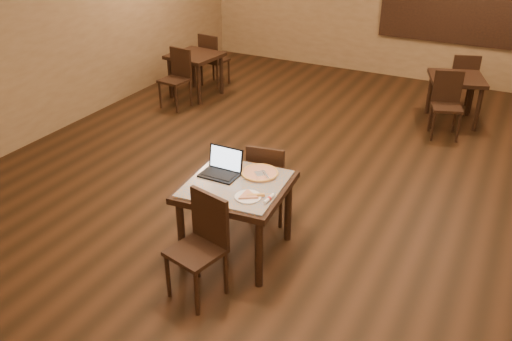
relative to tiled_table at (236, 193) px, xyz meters
The scene contains 18 objects.
ground 1.29m from the tiled_table, 75.71° to the left, with size 10.00×10.00×0.00m, color black.
wall_left 3.97m from the tiled_table, 163.98° to the left, with size 0.02×10.00×3.00m, color olive.
tiled_table is the anchor object (origin of this frame).
chair_main_near 0.63m from the tiled_table, 88.29° to the right, with size 0.49×0.49×0.94m.
chair_main_far 0.64m from the tiled_table, 88.67° to the left, with size 0.45×0.45×0.89m.
laptop 0.28m from the tiled_table, 152.11° to the left, with size 0.35×0.27×0.24m.
plate 0.30m from the tiled_table, 39.29° to the right, with size 0.23×0.23×0.01m, color white.
pizza_slice 0.31m from the tiled_table, 39.29° to the right, with size 0.20×0.20×0.02m, color beige, non-canonical shape.
pizza_pan 0.29m from the tiled_table, 63.43° to the left, with size 0.35×0.35×0.01m, color silver.
pizza_whole 0.29m from the tiled_table, 63.43° to the left, with size 0.35×0.35×0.02m.
spatula 0.29m from the tiled_table, 57.53° to the left, with size 0.10×0.25×0.01m, color silver.
napkin_roll 0.44m from the tiled_table, 19.29° to the right, with size 0.04×0.16×0.04m.
other_table_a 4.47m from the tiled_table, 73.68° to the left, with size 0.94×0.94×0.70m.
other_table_a_chair_near 3.96m from the tiled_table, 71.87° to the left, with size 0.49×0.49×0.90m.
other_table_a_chair_far 4.99m from the tiled_table, 75.12° to the left, with size 0.49×0.49×0.90m.
other_table_b 4.45m from the tiled_table, 127.79° to the left, with size 0.83×0.83×0.70m.
other_table_b_chair_near 4.04m from the tiled_table, 132.32° to the left, with size 0.43×0.43×0.91m.
other_table_b_chair_far 4.89m from the tiled_table, 124.04° to the left, with size 0.43×0.43×0.91m.
Camera 1 is at (1.85, -4.78, 3.16)m, focal length 38.00 mm.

